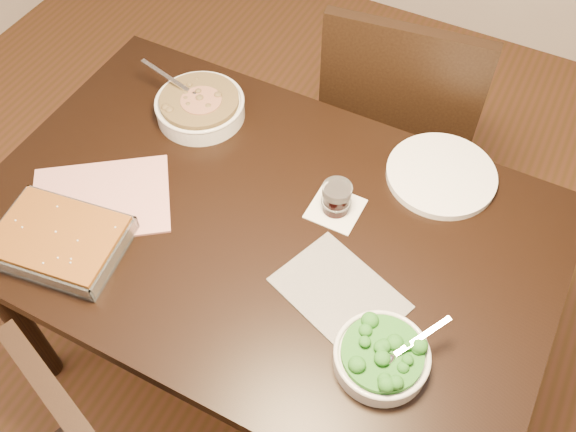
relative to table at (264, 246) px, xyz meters
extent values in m
plane|color=#492D14|center=(0.00, 0.00, -0.65)|extent=(4.00, 4.00, 0.00)
cube|color=black|center=(0.00, 0.00, 0.08)|extent=(1.40, 0.90, 0.04)
cube|color=black|center=(0.00, 0.00, 0.01)|extent=(1.26, 0.76, 0.08)
cylinder|color=black|center=(-0.62, -0.37, -0.30)|extent=(0.07, 0.07, 0.71)
cylinder|color=black|center=(-0.62, 0.37, -0.30)|extent=(0.07, 0.07, 0.71)
cylinder|color=black|center=(0.62, 0.37, -0.30)|extent=(0.07, 0.07, 0.71)
cube|color=#C63841|center=(-0.39, -0.12, 0.10)|extent=(0.42, 0.40, 0.01)
cube|color=#27282F|center=(0.25, -0.09, 0.10)|extent=(0.33, 0.28, 0.00)
cube|color=white|center=(0.14, 0.12, 0.10)|extent=(0.12, 0.12, 0.00)
cylinder|color=white|center=(-0.33, 0.25, 0.12)|extent=(0.24, 0.24, 0.05)
torus|color=white|center=(-0.33, 0.25, 0.15)|extent=(0.24, 0.24, 0.01)
cylinder|color=#331F0D|center=(-0.33, 0.25, 0.15)|extent=(0.22, 0.22, 0.02)
cube|color=silver|center=(-0.40, 0.25, 0.16)|extent=(0.15, 0.02, 0.05)
cylinder|color=maroon|center=(-0.32, 0.24, 0.16)|extent=(0.11, 0.11, 0.00)
cylinder|color=white|center=(0.39, -0.20, 0.11)|extent=(0.20, 0.20, 0.04)
torus|color=white|center=(0.39, -0.20, 0.14)|extent=(0.20, 0.20, 0.01)
cylinder|color=#134E12|center=(0.39, -0.20, 0.14)|extent=(0.17, 0.17, 0.02)
cube|color=silver|center=(0.42, -0.15, 0.15)|extent=(0.08, 0.11, 0.04)
cube|color=silver|center=(-0.39, -0.28, 0.10)|extent=(0.32, 0.26, 0.01)
cube|color=#60350D|center=(-0.39, -0.28, 0.12)|extent=(0.31, 0.24, 0.05)
cube|color=silver|center=(-0.40, -0.17, 0.12)|extent=(0.29, 0.05, 0.04)
cube|color=silver|center=(-0.37, -0.38, 0.12)|extent=(0.29, 0.05, 0.04)
cube|color=silver|center=(-0.24, -0.26, 0.12)|extent=(0.04, 0.22, 0.04)
cube|color=silver|center=(-0.53, -0.30, 0.12)|extent=(0.04, 0.22, 0.04)
cylinder|color=black|center=(0.14, 0.12, 0.13)|extent=(0.06, 0.06, 0.06)
cylinder|color=silver|center=(0.14, 0.12, 0.17)|extent=(0.07, 0.07, 0.02)
cylinder|color=white|center=(0.33, 0.34, 0.10)|extent=(0.28, 0.28, 0.02)
cube|color=black|center=(0.10, 0.78, -0.18)|extent=(0.52, 0.52, 0.04)
cylinder|color=black|center=(0.27, 1.01, -0.43)|extent=(0.04, 0.04, 0.45)
cylinder|color=black|center=(0.33, 0.61, -0.43)|extent=(0.04, 0.04, 0.45)
cylinder|color=black|center=(-0.12, 0.95, -0.43)|extent=(0.04, 0.04, 0.45)
cylinder|color=black|center=(-0.07, 0.56, -0.43)|extent=(0.04, 0.04, 0.45)
cube|color=black|center=(0.13, 0.57, 0.08)|extent=(0.46, 0.10, 0.49)
camera|label=1|loc=(0.48, -0.78, 1.35)|focal=40.00mm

